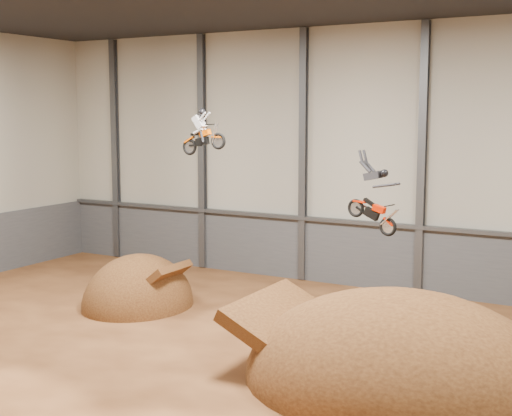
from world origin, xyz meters
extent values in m
plane|color=#4F2A15|center=(0.00, 0.00, 0.00)|extent=(40.00, 40.00, 0.00)
cube|color=#B0AB9B|center=(0.00, 15.00, 7.00)|extent=(40.00, 0.10, 14.00)
cube|color=#4D4F54|center=(0.00, 14.90, 1.75)|extent=(39.80, 0.18, 3.50)
cube|color=#47494F|center=(0.00, 14.75, 3.55)|extent=(39.80, 0.35, 0.20)
cube|color=#47494F|center=(-16.67, 14.80, 7.00)|extent=(0.40, 0.36, 13.90)
cube|color=#47494F|center=(-10.00, 14.80, 7.00)|extent=(0.40, 0.36, 13.90)
cube|color=#47494F|center=(-3.33, 14.80, 7.00)|extent=(0.40, 0.36, 13.90)
cube|color=#47494F|center=(3.33, 14.80, 7.00)|extent=(0.40, 0.36, 13.90)
ellipsoid|color=#3D210F|center=(-7.99, 5.95, 0.00)|extent=(5.12, 5.91, 5.12)
ellipsoid|color=#3D210F|center=(6.26, 2.50, 0.00)|extent=(11.14, 9.86, 6.43)
camera|label=1|loc=(13.51, -20.90, 9.42)|focal=50.00mm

